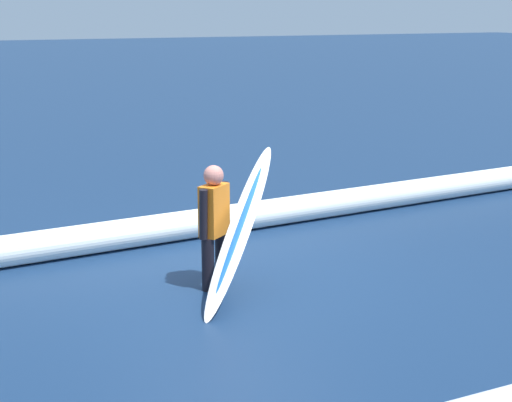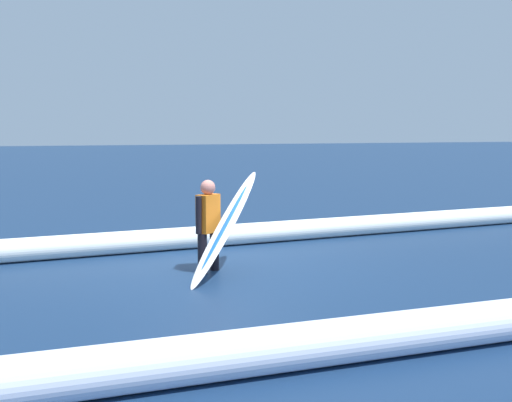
# 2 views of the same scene
# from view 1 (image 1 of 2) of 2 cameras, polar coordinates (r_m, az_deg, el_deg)

# --- Properties ---
(ground_plane) EXTENTS (149.67, 149.67, 0.00)m
(ground_plane) POSITION_cam_1_polar(r_m,az_deg,el_deg) (8.91, -1.55, -5.43)
(ground_plane) COLOR navy
(surfer) EXTENTS (0.44, 0.37, 1.37)m
(surfer) POSITION_cam_1_polar(r_m,az_deg,el_deg) (8.27, -3.17, -1.46)
(surfer) COLOR black
(surfer) RESTS_ON ground_plane
(surfboard) EXTENTS (1.56, 1.51, 1.47)m
(surfboard) POSITION_cam_1_polar(r_m,az_deg,el_deg) (8.12, -1.21, -2.02)
(surfboard) COLOR white
(surfboard) RESTS_ON ground_plane
(wave_crest_foreground) EXTENTS (17.95, 1.24, 0.39)m
(wave_crest_foreground) POSITION_cam_1_polar(r_m,az_deg,el_deg) (10.84, 1.78, -0.78)
(wave_crest_foreground) COLOR white
(wave_crest_foreground) RESTS_ON ground_plane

